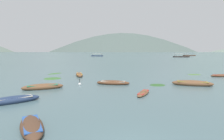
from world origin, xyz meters
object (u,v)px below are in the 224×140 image
(rowboat_4, at_px, (143,93))
(ferry_1, at_px, (189,55))
(rowboat_5, at_px, (12,100))
(rowboat_7, at_px, (43,87))
(rowboat_2, at_px, (221,76))
(rowboat_6, at_px, (32,126))
(rowboat_10, at_px, (113,83))
(mooring_buoy, at_px, (80,84))
(ferry_2, at_px, (181,57))
(rowboat_11, at_px, (79,75))
(ferry_0, at_px, (97,56))
(rowboat_9, at_px, (192,83))

(rowboat_4, bearing_deg, ferry_1, 67.21)
(rowboat_5, relative_size, rowboat_7, 0.91)
(rowboat_2, bearing_deg, rowboat_6, -135.99)
(rowboat_10, bearing_deg, rowboat_2, 23.00)
(rowboat_10, relative_size, mooring_buoy, 4.78)
(ferry_1, relative_size, mooring_buoy, 12.98)
(rowboat_4, relative_size, ferry_2, 0.30)
(rowboat_4, bearing_deg, ferry_2, 69.22)
(rowboat_11, relative_size, ferry_1, 0.38)
(rowboat_6, relative_size, ferry_0, 0.35)
(rowboat_2, xyz_separation_m, rowboat_10, (-16.72, -7.10, 0.03))
(rowboat_7, bearing_deg, rowboat_4, -10.91)
(rowboat_7, relative_size, ferry_2, 0.42)
(rowboat_5, xyz_separation_m, rowboat_9, (16.75, 7.68, 0.03))
(rowboat_4, bearing_deg, ferry_0, 98.69)
(rowboat_6, xyz_separation_m, rowboat_7, (-3.58, 9.67, 0.04))
(rowboat_4, bearing_deg, rowboat_6, -130.81)
(rowboat_6, bearing_deg, rowboat_9, 43.43)
(rowboat_9, relative_size, ferry_0, 0.48)
(rowboat_9, distance_m, rowboat_11, 16.63)
(rowboat_4, height_order, rowboat_9, rowboat_9)
(rowboat_5, bearing_deg, rowboat_7, 87.31)
(rowboat_7, relative_size, mooring_buoy, 4.98)
(rowboat_10, relative_size, rowboat_11, 0.97)
(rowboat_9, height_order, ferry_0, ferry_0)
(rowboat_9, xyz_separation_m, mooring_buoy, (-13.13, -0.24, -0.14))
(rowboat_11, relative_size, ferry_0, 0.43)
(rowboat_4, relative_size, rowboat_5, 0.79)
(rowboat_6, distance_m, rowboat_9, 17.82)
(rowboat_5, height_order, rowboat_7, rowboat_7)
(rowboat_6, height_order, rowboat_11, rowboat_11)
(rowboat_7, bearing_deg, rowboat_2, 22.73)
(rowboat_10, bearing_deg, rowboat_9, -2.33)
(rowboat_6, distance_m, ferry_0, 136.37)
(rowboat_11, bearing_deg, ferry_2, 62.57)
(rowboat_4, xyz_separation_m, ferry_1, (59.56, 141.78, 0.34))
(rowboat_10, relative_size, ferry_0, 0.42)
(ferry_1, bearing_deg, ferry_2, -118.40)
(rowboat_4, distance_m, rowboat_9, 7.77)
(rowboat_2, distance_m, rowboat_10, 18.16)
(rowboat_2, bearing_deg, rowboat_5, -147.99)
(rowboat_9, bearing_deg, rowboat_11, 153.43)
(rowboat_9, height_order, rowboat_10, rowboat_9)
(rowboat_5, xyz_separation_m, rowboat_10, (7.52, 8.05, -0.02))
(rowboat_4, height_order, rowboat_7, rowboat_7)
(rowboat_4, distance_m, rowboat_6, 10.17)
(ferry_0, bearing_deg, rowboat_5, -86.03)
(rowboat_10, distance_m, mooring_buoy, 3.94)
(rowboat_2, relative_size, rowboat_9, 0.73)
(rowboat_9, bearing_deg, mooring_buoy, -178.95)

